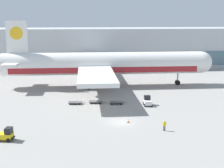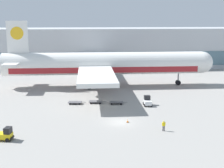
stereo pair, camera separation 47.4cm
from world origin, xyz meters
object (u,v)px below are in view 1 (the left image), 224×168
object	(u,v)px
baggage_dolly_lead	(75,102)
baggage_dolly_second	(96,101)
baggage_dolly_third	(116,102)
baggage_tug_foreground	(148,101)
traffic_cone_near	(128,121)
airplane_main	(101,64)
baggage_tug_mid	(6,135)
ground_crew_near	(164,125)

from	to	relation	value
baggage_dolly_lead	baggage_dolly_second	bearing A→B (deg)	10.14
baggage_dolly_second	baggage_dolly_third	bearing A→B (deg)	-6.36
baggage_tug_foreground	traffic_cone_near	bearing A→B (deg)	152.79
airplane_main	baggage_dolly_lead	world-z (taller)	airplane_main
baggage_tug_mid	baggage_dolly_second	size ratio (longest dim) A/B	0.71
baggage_dolly_second	ground_crew_near	xyz separation A→B (m)	(10.17, -17.43, 0.61)
baggage_tug_foreground	airplane_main	bearing A→B (deg)	24.94
baggage_tug_mid	ground_crew_near	world-z (taller)	baggage_tug_mid
baggage_tug_foreground	baggage_tug_mid	xyz separation A→B (m)	(-24.73, -16.42, 0.00)
baggage_dolly_lead	baggage_dolly_third	size ratio (longest dim) A/B	1.00
ground_crew_near	airplane_main	bearing A→B (deg)	-75.65
airplane_main	baggage_tug_mid	bearing A→B (deg)	-114.21
airplane_main	ground_crew_near	world-z (taller)	airplane_main
baggage_dolly_second	ground_crew_near	bearing A→B (deg)	-52.82
ground_crew_near	baggage_tug_mid	bearing A→B (deg)	5.02
baggage_tug_foreground	baggage_dolly_second	size ratio (longest dim) A/B	0.66
airplane_main	baggage_tug_foreground	xyz separation A→B (m)	(8.33, -19.10, -4.96)
baggage_dolly_third	ground_crew_near	world-z (taller)	ground_crew_near
baggage_dolly_second	baggage_dolly_third	distance (m)	4.42
baggage_dolly_lead	baggage_dolly_second	xyz separation A→B (m)	(4.33, 0.24, 0.00)
baggage_dolly_second	baggage_dolly_third	xyz separation A→B (m)	(4.30, -1.01, 0.00)
baggage_tug_mid	baggage_dolly_second	bearing A→B (deg)	64.33
baggage_tug_mid	traffic_cone_near	distance (m)	20.16
baggage_dolly_second	traffic_cone_near	world-z (taller)	traffic_cone_near
airplane_main	baggage_dolly_lead	bearing A→B (deg)	-110.90
baggage_dolly_second	traffic_cone_near	size ratio (longest dim) A/B	5.77
airplane_main	baggage_dolly_second	size ratio (longest dim) A/B	15.41
baggage_dolly_second	baggage_dolly_third	world-z (taller)	same
baggage_tug_mid	baggage_dolly_second	world-z (taller)	baggage_tug_mid
baggage_dolly_lead	ground_crew_near	bearing A→B (deg)	-42.93
baggage_tug_mid	baggage_dolly_lead	world-z (taller)	baggage_tug_mid
airplane_main	baggage_tug_mid	world-z (taller)	airplane_main
baggage_tug_foreground	baggage_dolly_third	size ratio (longest dim) A/B	0.66
traffic_cone_near	baggage_dolly_second	bearing A→B (deg)	111.33
baggage_dolly_second	baggage_dolly_lead	bearing A→B (deg)	-169.86
baggage_dolly_second	ground_crew_near	distance (m)	20.19
baggage_tug_mid	traffic_cone_near	size ratio (longest dim) A/B	4.09
baggage_tug_foreground	baggage_dolly_lead	size ratio (longest dim) A/B	0.66
baggage_dolly_lead	baggage_dolly_third	distance (m)	8.66
traffic_cone_near	baggage_dolly_third	bearing A→B (deg)	93.46
ground_crew_near	traffic_cone_near	bearing A→B (deg)	-40.48
airplane_main	baggage_dolly_lead	size ratio (longest dim) A/B	15.41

